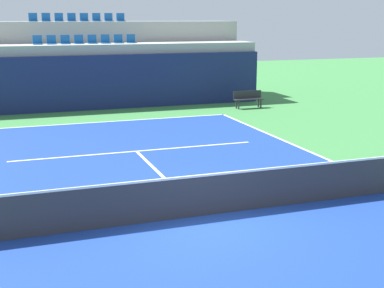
# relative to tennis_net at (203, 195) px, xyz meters

# --- Properties ---
(ground_plane) EXTENTS (80.00, 80.00, 0.00)m
(ground_plane) POSITION_rel_tennis_net_xyz_m (0.00, 0.00, -0.51)
(ground_plane) COLOR #387A3D
(court_surface) EXTENTS (11.00, 24.00, 0.01)m
(court_surface) POSITION_rel_tennis_net_xyz_m (0.00, 0.00, -0.50)
(court_surface) COLOR navy
(court_surface) RESTS_ON ground_plane
(baseline_far) EXTENTS (11.00, 0.10, 0.00)m
(baseline_far) POSITION_rel_tennis_net_xyz_m (0.00, 11.95, -0.50)
(baseline_far) COLOR white
(baseline_far) RESTS_ON court_surface
(service_line_far) EXTENTS (8.26, 0.10, 0.00)m
(service_line_far) POSITION_rel_tennis_net_xyz_m (0.00, 6.40, -0.50)
(service_line_far) COLOR white
(service_line_far) RESTS_ON court_surface
(centre_service_line) EXTENTS (0.10, 6.40, 0.00)m
(centre_service_line) POSITION_rel_tennis_net_xyz_m (0.00, 3.20, -0.50)
(centre_service_line) COLOR white
(centre_service_line) RESTS_ON court_surface
(back_wall) EXTENTS (17.38, 0.30, 2.63)m
(back_wall) POSITION_rel_tennis_net_xyz_m (0.00, 15.31, 0.81)
(back_wall) COLOR navy
(back_wall) RESTS_ON ground_plane
(stands_tier_lower) EXTENTS (17.38, 2.40, 3.11)m
(stands_tier_lower) POSITION_rel_tennis_net_xyz_m (0.00, 16.66, 1.04)
(stands_tier_lower) COLOR #9E9E99
(stands_tier_lower) RESTS_ON ground_plane
(stands_tier_upper) EXTENTS (17.38, 2.40, 4.17)m
(stands_tier_upper) POSITION_rel_tennis_net_xyz_m (0.00, 19.06, 1.58)
(stands_tier_upper) COLOR #9E9E99
(stands_tier_upper) RESTS_ON ground_plane
(seating_row_lower) EXTENTS (5.07, 0.44, 0.44)m
(seating_row_lower) POSITION_rel_tennis_net_xyz_m (0.00, 16.76, 2.72)
(seating_row_lower) COLOR #145193
(seating_row_lower) RESTS_ON stands_tier_lower
(seating_row_upper) EXTENTS (5.07, 0.44, 0.44)m
(seating_row_upper) POSITION_rel_tennis_net_xyz_m (0.00, 19.16, 3.79)
(seating_row_upper) COLOR #145193
(seating_row_upper) RESTS_ON stands_tier_upper
(tennis_net) EXTENTS (11.08, 0.08, 1.07)m
(tennis_net) POSITION_rel_tennis_net_xyz_m (0.00, 0.00, 0.00)
(tennis_net) COLOR black
(tennis_net) RESTS_ON court_surface
(player_bench) EXTENTS (1.50, 0.40, 0.85)m
(player_bench) POSITION_rel_tennis_net_xyz_m (7.34, 13.31, -0.00)
(player_bench) COLOR #232328
(player_bench) RESTS_ON ground_plane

